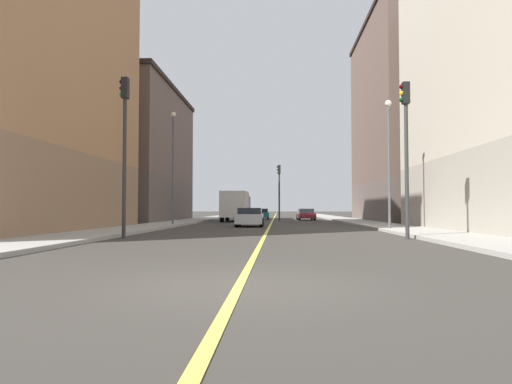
{
  "coord_description": "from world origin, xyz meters",
  "views": [
    {
      "loc": [
        0.64,
        -7.3,
        1.25
      ],
      "look_at": [
        -1.02,
        25.57,
        2.49
      ],
      "focal_mm": 31.42,
      "sensor_mm": 36.0,
      "label": 1
    }
  ],
  "objects_px": {
    "building_right_midblock": "(132,155)",
    "car_silver": "(250,217)",
    "traffic_light_right_near": "(124,135)",
    "traffic_light_left_near": "(406,138)",
    "car_maroon": "(306,214)",
    "building_left_mid": "(410,120)",
    "traffic_light_median_far": "(279,185)",
    "street_lamp_right_near": "(173,157)",
    "car_blue": "(253,212)",
    "box_truck": "(236,205)",
    "street_lamp_left_near": "(389,151)",
    "building_right_corner": "(5,15)",
    "car_teal": "(261,214)"
  },
  "relations": [
    {
      "from": "building_right_midblock",
      "to": "car_silver",
      "type": "height_order",
      "value": "building_right_midblock"
    },
    {
      "from": "traffic_light_left_near",
      "to": "traffic_light_right_near",
      "type": "height_order",
      "value": "traffic_light_right_near"
    },
    {
      "from": "traffic_light_left_near",
      "to": "car_maroon",
      "type": "bearing_deg",
      "value": 94.14
    },
    {
      "from": "car_teal",
      "to": "car_silver",
      "type": "bearing_deg",
      "value": -89.86
    },
    {
      "from": "street_lamp_right_near",
      "to": "car_blue",
      "type": "xyz_separation_m",
      "value": [
        3.43,
        41.79,
        -4.31
      ]
    },
    {
      "from": "car_maroon",
      "to": "car_silver",
      "type": "relative_size",
      "value": 1.11
    },
    {
      "from": "traffic_light_median_far",
      "to": "car_silver",
      "type": "distance_m",
      "value": 14.35
    },
    {
      "from": "traffic_light_left_near",
      "to": "traffic_light_right_near",
      "type": "xyz_separation_m",
      "value": [
        -11.85,
        0.0,
        0.21
      ]
    },
    {
      "from": "street_lamp_right_near",
      "to": "car_teal",
      "type": "xyz_separation_m",
      "value": [
        5.48,
        21.89,
        -4.36
      ]
    },
    {
      "from": "street_lamp_right_near",
      "to": "car_maroon",
      "type": "relative_size",
      "value": 1.77
    },
    {
      "from": "building_right_midblock",
      "to": "traffic_light_median_far",
      "type": "relative_size",
      "value": 3.17
    },
    {
      "from": "car_maroon",
      "to": "building_right_corner",
      "type": "bearing_deg",
      "value": -122.79
    },
    {
      "from": "building_right_midblock",
      "to": "car_blue",
      "type": "distance_m",
      "value": 32.34
    },
    {
      "from": "building_right_corner",
      "to": "building_left_mid",
      "type": "bearing_deg",
      "value": 39.22
    },
    {
      "from": "car_blue",
      "to": "car_silver",
      "type": "relative_size",
      "value": 1.01
    },
    {
      "from": "building_right_corner",
      "to": "traffic_light_median_far",
      "type": "height_order",
      "value": "building_right_corner"
    },
    {
      "from": "traffic_light_right_near",
      "to": "car_silver",
      "type": "bearing_deg",
      "value": 70.56
    },
    {
      "from": "car_blue",
      "to": "box_truck",
      "type": "relative_size",
      "value": 0.57
    },
    {
      "from": "traffic_light_median_far",
      "to": "car_blue",
      "type": "relative_size",
      "value": 1.37
    },
    {
      "from": "street_lamp_right_near",
      "to": "building_right_midblock",
      "type": "bearing_deg",
      "value": 120.64
    },
    {
      "from": "traffic_light_median_far",
      "to": "street_lamp_right_near",
      "type": "bearing_deg",
      "value": -118.89
    },
    {
      "from": "building_right_midblock",
      "to": "traffic_light_left_near",
      "type": "bearing_deg",
      "value": -51.31
    },
    {
      "from": "building_right_midblock",
      "to": "building_left_mid",
      "type": "bearing_deg",
      "value": 3.99
    },
    {
      "from": "car_silver",
      "to": "box_truck",
      "type": "bearing_deg",
      "value": 99.88
    },
    {
      "from": "car_blue",
      "to": "car_silver",
      "type": "bearing_deg",
      "value": -87.12
    },
    {
      "from": "traffic_light_left_near",
      "to": "car_maroon",
      "type": "xyz_separation_m",
      "value": [
        -2.26,
        31.2,
        -3.55
      ]
    },
    {
      "from": "street_lamp_left_near",
      "to": "building_right_midblock",
      "type": "bearing_deg",
      "value": 139.66
    },
    {
      "from": "building_right_midblock",
      "to": "car_maroon",
      "type": "distance_m",
      "value": 19.63
    },
    {
      "from": "building_left_mid",
      "to": "building_right_midblock",
      "type": "bearing_deg",
      "value": -176.01
    },
    {
      "from": "traffic_light_right_near",
      "to": "building_right_midblock",
      "type": "bearing_deg",
      "value": 107.82
    },
    {
      "from": "street_lamp_right_near",
      "to": "traffic_light_right_near",
      "type": "bearing_deg",
      "value": -85.66
    },
    {
      "from": "building_right_corner",
      "to": "building_right_midblock",
      "type": "relative_size",
      "value": 1.28
    },
    {
      "from": "street_lamp_right_near",
      "to": "building_right_corner",
      "type": "bearing_deg",
      "value": -127.77
    },
    {
      "from": "traffic_light_median_far",
      "to": "car_teal",
      "type": "distance_m",
      "value": 8.92
    },
    {
      "from": "street_lamp_left_near",
      "to": "traffic_light_median_far",
      "type": "bearing_deg",
      "value": 107.55
    },
    {
      "from": "street_lamp_left_near",
      "to": "traffic_light_right_near",
      "type": "bearing_deg",
      "value": -151.3
    },
    {
      "from": "building_right_midblock",
      "to": "street_lamp_right_near",
      "type": "xyz_separation_m",
      "value": [
        6.96,
        -11.75,
        -1.6
      ]
    },
    {
      "from": "box_truck",
      "to": "building_right_corner",
      "type": "bearing_deg",
      "value": -115.37
    },
    {
      "from": "box_truck",
      "to": "street_lamp_left_near",
      "type": "bearing_deg",
      "value": -60.49
    },
    {
      "from": "building_left_mid",
      "to": "car_silver",
      "type": "height_order",
      "value": "building_left_mid"
    },
    {
      "from": "street_lamp_right_near",
      "to": "car_silver",
      "type": "height_order",
      "value": "street_lamp_right_near"
    },
    {
      "from": "building_right_midblock",
      "to": "car_maroon",
      "type": "height_order",
      "value": "building_right_midblock"
    },
    {
      "from": "traffic_light_left_near",
      "to": "street_lamp_left_near",
      "type": "distance_m",
      "value": 7.13
    },
    {
      "from": "traffic_light_right_near",
      "to": "traffic_light_median_far",
      "type": "bearing_deg",
      "value": 76.09
    },
    {
      "from": "street_lamp_right_near",
      "to": "traffic_light_left_near",
      "type": "bearing_deg",
      "value": -45.29
    },
    {
      "from": "building_right_midblock",
      "to": "traffic_light_right_near",
      "type": "relative_size",
      "value": 2.63
    },
    {
      "from": "building_left_mid",
      "to": "traffic_light_median_far",
      "type": "relative_size",
      "value": 3.56
    },
    {
      "from": "car_silver",
      "to": "car_maroon",
      "type": "bearing_deg",
      "value": 74.61
    },
    {
      "from": "traffic_light_median_far",
      "to": "car_silver",
      "type": "relative_size",
      "value": 1.39
    },
    {
      "from": "building_right_corner",
      "to": "building_right_midblock",
      "type": "distance_m",
      "value": 21.32
    }
  ]
}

